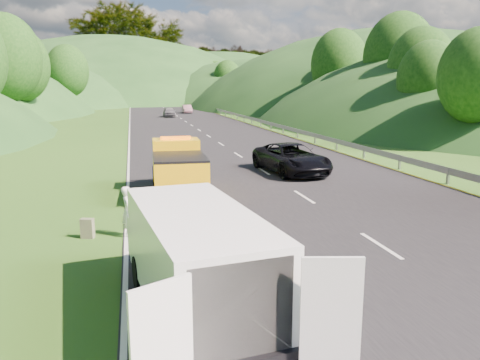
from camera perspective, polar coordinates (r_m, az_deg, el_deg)
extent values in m
plane|color=#38661E|center=(14.36, 2.18, -6.37)|extent=(320.00, 320.00, 0.00)
cube|color=black|center=(53.78, -5.90, 6.63)|extent=(14.00, 200.00, 0.02)
cube|color=gray|center=(67.29, -1.01, 7.61)|extent=(0.06, 140.00, 1.52)
cylinder|color=black|center=(21.12, -10.17, 0.48)|extent=(0.34, 0.91, 0.90)
cylinder|color=black|center=(21.21, -5.54, 0.65)|extent=(0.34, 0.91, 0.90)
cylinder|color=black|center=(17.59, -9.92, -1.69)|extent=(0.34, 0.91, 0.90)
cylinder|color=black|center=(17.70, -4.37, -1.47)|extent=(0.34, 0.91, 0.90)
cube|color=yellow|center=(20.25, -7.79, 2.55)|extent=(1.98, 1.50, 1.71)
cube|color=yellow|center=(18.29, -7.37, 0.90)|extent=(2.07, 3.12, 1.17)
cube|color=black|center=(18.19, -7.42, 2.86)|extent=(2.07, 3.12, 0.09)
cube|color=black|center=(21.39, -7.93, 1.67)|extent=(1.83, 1.14, 0.63)
cube|color=black|center=(21.96, -8.00, 1.44)|extent=(1.90, 0.24, 0.45)
cube|color=yellow|center=(21.62, -8.02, 3.34)|extent=(1.82, 0.76, 0.99)
cube|color=orange|center=(20.13, -7.85, 5.09)|extent=(1.27, 0.26, 0.14)
cube|color=black|center=(20.83, -7.92, 3.67)|extent=(1.71, 0.12, 0.81)
cylinder|color=black|center=(10.62, -12.03, -10.99)|extent=(0.37, 0.77, 0.74)
cylinder|color=black|center=(10.96, -3.23, -10.05)|extent=(0.37, 0.77, 0.74)
cylinder|color=black|center=(7.83, -8.36, -19.46)|extent=(0.37, 0.77, 0.74)
cylinder|color=black|center=(8.27, 3.59, -17.54)|extent=(0.37, 0.77, 0.74)
cube|color=white|center=(8.93, -5.26, -9.10)|extent=(2.52, 5.03, 1.72)
cube|color=white|center=(11.40, -8.63, -6.58)|extent=(1.95, 1.07, 0.93)
cube|color=black|center=(11.02, -8.54, -3.18)|extent=(1.74, 0.54, 0.77)
cube|color=black|center=(6.86, 0.16, -15.64)|extent=(1.58, 0.30, 1.49)
cube|color=white|center=(6.22, -9.46, -18.84)|extent=(0.81, 0.46, 1.58)
cube|color=white|center=(7.00, 11.05, -15.25)|extent=(0.87, 0.25, 1.58)
imported|color=white|center=(14.35, -13.35, -6.68)|extent=(0.41, 0.55, 1.49)
imported|color=tan|center=(14.72, -4.72, -5.95)|extent=(0.50, 0.43, 0.90)
imported|color=black|center=(9.24, 3.56, -16.88)|extent=(1.26, 0.96, 1.72)
cube|color=#626149|center=(14.42, -18.11, -5.63)|extent=(0.41, 0.31, 0.59)
cylinder|color=black|center=(8.97, -0.85, -17.79)|extent=(0.64, 0.64, 0.20)
imported|color=black|center=(24.14, 6.22, 0.85)|extent=(3.11, 5.62, 1.49)
imported|color=#4F4F54|center=(69.06, -8.61, 7.59)|extent=(1.66, 4.12, 1.40)
imported|color=#7E5461|center=(79.24, -6.47, 8.11)|extent=(1.42, 4.06, 1.34)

